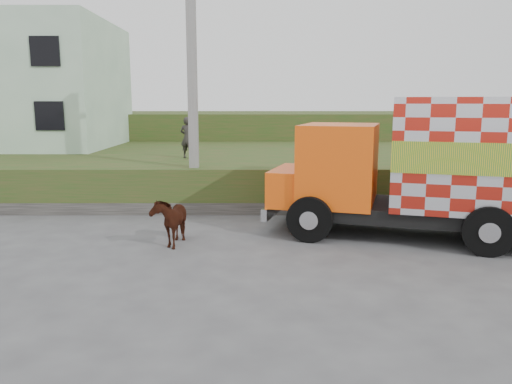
{
  "coord_description": "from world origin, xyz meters",
  "views": [
    {
      "loc": [
        1.02,
        -11.98,
        3.63
      ],
      "look_at": [
        1.06,
        1.04,
        1.3
      ],
      "focal_mm": 35.0,
      "sensor_mm": 36.0,
      "label": 1
    }
  ],
  "objects_px": {
    "utility_pole": "(193,89)",
    "cargo_truck": "(448,168)",
    "cow": "(170,220)",
    "pedestrian": "(187,138)"
  },
  "relations": [
    {
      "from": "cargo_truck",
      "to": "pedestrian",
      "type": "xyz_separation_m",
      "value": [
        -7.72,
        6.42,
        0.36
      ]
    },
    {
      "from": "utility_pole",
      "to": "cow",
      "type": "xyz_separation_m",
      "value": [
        -0.16,
        -3.98,
        -3.43
      ]
    },
    {
      "from": "utility_pole",
      "to": "pedestrian",
      "type": "bearing_deg",
      "value": 101.68
    },
    {
      "from": "cargo_truck",
      "to": "pedestrian",
      "type": "bearing_deg",
      "value": 157.19
    },
    {
      "from": "cargo_truck",
      "to": "pedestrian",
      "type": "height_order",
      "value": "cargo_truck"
    },
    {
      "from": "cargo_truck",
      "to": "pedestrian",
      "type": "relative_size",
      "value": 5.54
    },
    {
      "from": "utility_pole",
      "to": "cargo_truck",
      "type": "relative_size",
      "value": 0.9
    },
    {
      "from": "utility_pole",
      "to": "cargo_truck",
      "type": "height_order",
      "value": "utility_pole"
    },
    {
      "from": "utility_pole",
      "to": "pedestrian",
      "type": "xyz_separation_m",
      "value": [
        -0.6,
        2.88,
        -1.78
      ]
    },
    {
      "from": "cargo_truck",
      "to": "cow",
      "type": "distance_m",
      "value": 7.41
    }
  ]
}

